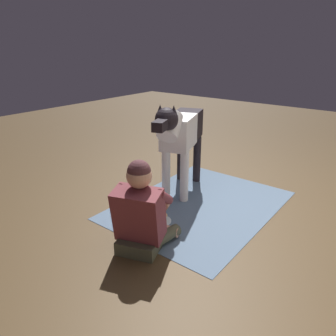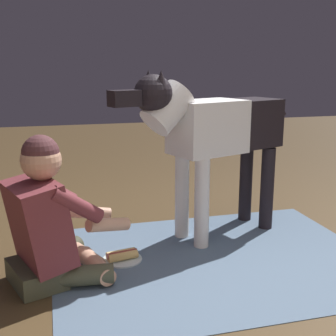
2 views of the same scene
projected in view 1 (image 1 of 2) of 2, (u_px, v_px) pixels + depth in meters
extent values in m
plane|color=#4A361F|center=(212.00, 201.00, 3.65)|extent=(12.81, 12.81, 0.00)
cube|color=slate|center=(200.00, 205.00, 3.55)|extent=(1.93, 1.46, 0.01)
cube|color=#464834|center=(138.00, 245.00, 2.74)|extent=(0.34, 0.40, 0.12)
cylinder|color=#464834|center=(130.00, 232.00, 2.92)|extent=(0.36, 0.36, 0.11)
cylinder|color=tan|center=(143.00, 226.00, 3.04)|extent=(0.23, 0.37, 0.09)
cylinder|color=#464834|center=(162.00, 238.00, 2.83)|extent=(0.41, 0.15, 0.11)
cylinder|color=tan|center=(160.00, 229.00, 2.99)|extent=(0.19, 0.37, 0.09)
cube|color=brown|center=(139.00, 214.00, 2.67)|extent=(0.40, 0.47, 0.48)
cylinder|color=brown|center=(126.00, 192.00, 2.80)|extent=(0.30, 0.17, 0.24)
cylinder|color=tan|center=(141.00, 199.00, 3.02)|extent=(0.28, 0.12, 0.12)
cylinder|color=brown|center=(164.00, 197.00, 2.70)|extent=(0.30, 0.17, 0.24)
cylinder|color=tan|center=(166.00, 203.00, 2.95)|extent=(0.27, 0.19, 0.12)
sphere|color=tan|center=(139.00, 176.00, 2.57)|extent=(0.21, 0.21, 0.21)
sphere|color=#4E2A2E|center=(139.00, 172.00, 2.56)|extent=(0.19, 0.19, 0.19)
cylinder|color=silver|center=(184.00, 177.00, 3.55)|extent=(0.10, 0.10, 0.59)
cylinder|color=silver|center=(166.00, 174.00, 3.61)|extent=(0.10, 0.10, 0.59)
cylinder|color=black|center=(197.00, 159.00, 4.08)|extent=(0.10, 0.10, 0.59)
cylinder|color=black|center=(181.00, 158.00, 4.14)|extent=(0.10, 0.10, 0.59)
cube|color=silver|center=(179.00, 132.00, 3.52)|extent=(0.54, 0.45, 0.34)
cube|color=black|center=(187.00, 125.00, 3.84)|extent=(0.48, 0.41, 0.33)
cylinder|color=silver|center=(170.00, 126.00, 3.19)|extent=(0.39, 0.32, 0.34)
sphere|color=black|center=(167.00, 119.00, 3.07)|extent=(0.23, 0.23, 0.23)
cube|color=black|center=(160.00, 126.00, 2.91)|extent=(0.20, 0.15, 0.09)
cone|color=black|center=(174.00, 111.00, 3.03)|extent=(0.10, 0.10, 0.10)
cone|color=black|center=(160.00, 110.00, 3.07)|extent=(0.10, 0.10, 0.10)
cylinder|color=black|center=(192.00, 123.00, 4.05)|extent=(0.30, 0.14, 0.20)
cylinder|color=silver|center=(159.00, 221.00, 3.22)|extent=(0.24, 0.24, 0.01)
cylinder|color=tan|center=(157.00, 218.00, 3.22)|extent=(0.19, 0.08, 0.05)
cylinder|color=tan|center=(161.00, 219.00, 3.20)|extent=(0.19, 0.08, 0.05)
cylinder|color=brown|center=(159.00, 218.00, 3.21)|extent=(0.19, 0.07, 0.04)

